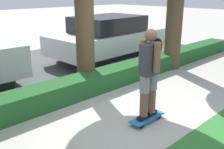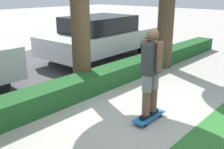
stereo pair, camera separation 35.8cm
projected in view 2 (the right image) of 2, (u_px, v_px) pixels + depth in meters
ground_plane at (134, 118)px, 4.90m from camera, size 60.00×60.00×0.00m
street_asphalt at (18, 73)px, 7.57m from camera, size 13.80×5.00×0.01m
hedge_row at (77, 87)px, 5.85m from camera, size 13.80×0.60×0.44m
skateboard at (149, 117)px, 4.81m from camera, size 0.76×0.24×0.09m
skater_person at (151, 72)px, 4.54m from camera, size 0.49×0.41×1.60m
parked_car_middle at (101, 36)px, 9.02m from camera, size 4.50×2.04×1.47m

